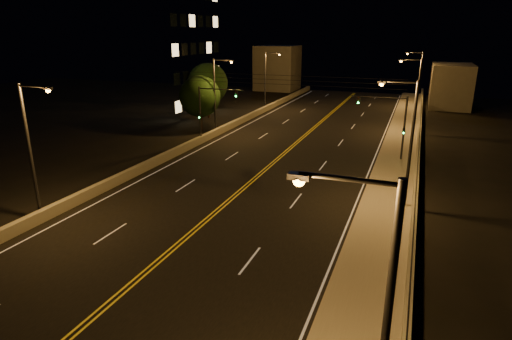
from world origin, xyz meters
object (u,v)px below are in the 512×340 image
(streetlight_2, at_px, (415,91))
(building_tower, at_px, (123,8))
(streetlight_5, at_px, (217,91))
(streetlight_0, at_px, (374,324))
(streetlight_1, at_px, (407,137))
(traffic_signal_left, at_px, (208,108))
(tree_1, at_px, (208,84))
(streetlight_4, at_px, (32,143))
(streetlight_3, at_px, (418,76))
(traffic_signal_right, at_px, (393,121))
(streetlight_6, at_px, (267,77))
(tree_0, at_px, (200,96))

(streetlight_2, bearing_deg, building_tower, 176.31)
(streetlight_2, height_order, streetlight_5, same)
(streetlight_0, bearing_deg, streetlight_1, 90.00)
(traffic_signal_left, relative_size, tree_1, 0.81)
(streetlight_1, distance_m, streetlight_4, 23.62)
(streetlight_0, xyz_separation_m, streetlight_5, (-21.42, 35.94, 0.00))
(traffic_signal_left, height_order, building_tower, building_tower)
(streetlight_3, bearing_deg, streetlight_0, -90.00)
(streetlight_3, xyz_separation_m, traffic_signal_right, (-1.51, -31.36, -1.19))
(tree_1, bearing_deg, streetlight_6, 57.68)
(streetlight_2, height_order, building_tower, building_tower)
(streetlight_6, bearing_deg, tree_0, -98.66)
(streetlight_5, relative_size, traffic_signal_left, 1.42)
(streetlight_3, relative_size, traffic_signal_left, 1.42)
(streetlight_6, bearing_deg, streetlight_0, -68.14)
(tree_0, bearing_deg, streetlight_4, -84.49)
(streetlight_4, distance_m, traffic_signal_left, 21.53)
(streetlight_5, height_order, tree_1, streetlight_5)
(streetlight_1, distance_m, streetlight_6, 39.67)
(streetlight_2, bearing_deg, streetlight_1, -90.00)
(traffic_signal_right, height_order, traffic_signal_left, same)
(streetlight_4, relative_size, streetlight_5, 1.00)
(tree_0, bearing_deg, traffic_signal_right, -12.75)
(streetlight_6, height_order, tree_0, streetlight_6)
(building_tower, bearing_deg, streetlight_5, -28.25)
(streetlight_3, relative_size, tree_0, 1.30)
(streetlight_2, xyz_separation_m, tree_1, (-26.99, 0.52, -0.28))
(streetlight_2, height_order, tree_1, streetlight_2)
(streetlight_1, relative_size, streetlight_3, 1.00)
(building_tower, bearing_deg, streetlight_0, -48.38)
(streetlight_3, bearing_deg, streetlight_1, -90.00)
(streetlight_1, bearing_deg, traffic_signal_right, 97.48)
(streetlight_0, height_order, building_tower, building_tower)
(streetlight_4, bearing_deg, streetlight_1, 24.96)
(traffic_signal_left, bearing_deg, streetlight_6, 92.90)
(streetlight_0, distance_m, streetlight_2, 44.07)
(streetlight_0, distance_m, streetlight_1, 20.00)
(streetlight_0, relative_size, streetlight_4, 1.00)
(streetlight_4, relative_size, traffic_signal_left, 1.42)
(building_tower, bearing_deg, streetlight_2, -3.69)
(streetlight_3, distance_m, traffic_signal_left, 37.38)
(streetlight_1, bearing_deg, streetlight_0, -90.00)
(streetlight_1, distance_m, streetlight_2, 24.07)
(streetlight_0, bearing_deg, building_tower, 131.62)
(streetlight_1, relative_size, traffic_signal_left, 1.42)
(streetlight_1, distance_m, tree_1, 36.51)
(traffic_signal_right, height_order, tree_0, tree_0)
(streetlight_5, xyz_separation_m, traffic_signal_right, (19.91, -4.44, -1.19))
(streetlight_6, xyz_separation_m, tree_0, (-2.56, -16.81, -0.83))
(tree_1, bearing_deg, traffic_signal_left, -62.95)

